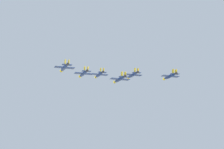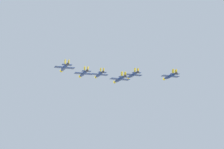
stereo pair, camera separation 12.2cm
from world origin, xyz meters
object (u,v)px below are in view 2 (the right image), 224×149
jet_right_wingman (133,75)px  jet_slot_rear (119,79)px  jet_lead (99,75)px  jet_right_outer (170,76)px  jet_left_outer (64,68)px  jet_left_wingman (83,74)px

jet_right_wingman → jet_slot_rear: jet_right_wingman is taller
jet_lead → jet_right_outer: 48.08m
jet_left_outer → jet_slot_rear: 31.06m
jet_left_wingman → jet_left_outer: bearing=139.7°
jet_slot_rear → jet_lead: bearing=-1.0°
jet_slot_rear → jet_left_wingman: bearing=39.4°
jet_right_outer → jet_slot_rear: 31.11m
jet_lead → jet_slot_rear: size_ratio=1.01×
jet_lead → jet_left_outer: bearing=139.7°
jet_lead → jet_left_wingman: jet_lead is taller
jet_left_outer → jet_left_wingman: bearing=-40.2°
jet_lead → jet_left_wingman: bearing=139.7°
jet_lead → jet_slot_rear: bearing=-179.9°
jet_lead → jet_right_wingman: size_ratio=1.00×
jet_lead → jet_slot_rear: jet_lead is taller
jet_left_outer → jet_right_outer: size_ratio=1.01×
jet_right_outer → jet_right_wingman: bearing=40.5°
jet_right_wingman → jet_slot_rear: bearing=140.2°
jet_lead → jet_left_wingman: 24.29m
jet_right_wingman → jet_right_outer: size_ratio=1.02×
jet_left_outer → jet_slot_rear: jet_left_outer is taller
jet_slot_rear → jet_right_wingman: bearing=-41.3°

